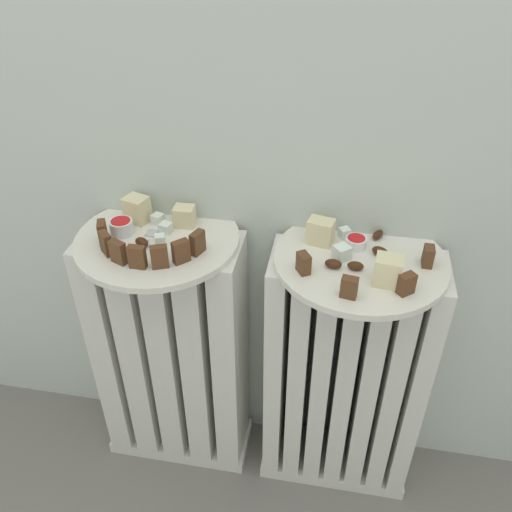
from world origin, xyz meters
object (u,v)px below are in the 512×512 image
at_px(radiator_left, 173,356).
at_px(fork, 146,241).
at_px(radiator_right, 343,379).
at_px(jam_bowl_right, 356,242).
at_px(plate_right, 360,260).
at_px(jam_bowl_left, 121,226).
at_px(plate_left, 158,240).

relative_size(radiator_left, fork, 6.39).
distance_m(radiator_right, jam_bowl_right, 0.32).
bearing_deg(radiator_right, radiator_left, -180.00).
bearing_deg(plate_right, jam_bowl_left, 179.85).
relative_size(plate_left, jam_bowl_left, 6.97).
height_order(radiator_right, jam_bowl_left, jam_bowl_left).
bearing_deg(plate_right, radiator_right, 180.00).
bearing_deg(radiator_left, plate_left, 146.31).
bearing_deg(radiator_right, plate_left, 180.00).
xyz_separation_m(radiator_left, radiator_right, (0.37, 0.00, 0.00)).
height_order(jam_bowl_right, fork, jam_bowl_right).
xyz_separation_m(radiator_right, jam_bowl_left, (-0.43, 0.00, 0.33)).
distance_m(jam_bowl_left, fork, 0.06).
distance_m(radiator_left, jam_bowl_left, 0.33).
xyz_separation_m(plate_right, fork, (-0.38, -0.02, 0.01)).
bearing_deg(jam_bowl_right, plate_right, -72.67).
bearing_deg(plate_left, jam_bowl_left, 179.05).
distance_m(radiator_right, jam_bowl_left, 0.54).
bearing_deg(jam_bowl_left, plate_left, -0.95).
bearing_deg(radiator_left, plate_right, 0.00).
bearing_deg(jam_bowl_left, plate_right, -0.15).
xyz_separation_m(radiator_right, plate_right, (0.00, 0.00, 0.31)).
bearing_deg(jam_bowl_left, radiator_right, -0.15).
distance_m(radiator_right, fork, 0.49).
height_order(plate_right, jam_bowl_right, jam_bowl_right).
bearing_deg(fork, radiator_left, 54.09).
height_order(radiator_left, fork, fork).
height_order(radiator_left, plate_right, plate_right).
height_order(radiator_left, jam_bowl_right, jam_bowl_right).
bearing_deg(radiator_left, radiator_right, 0.00).
bearing_deg(plate_right, fork, -177.14).
relative_size(plate_left, plate_right, 1.00).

